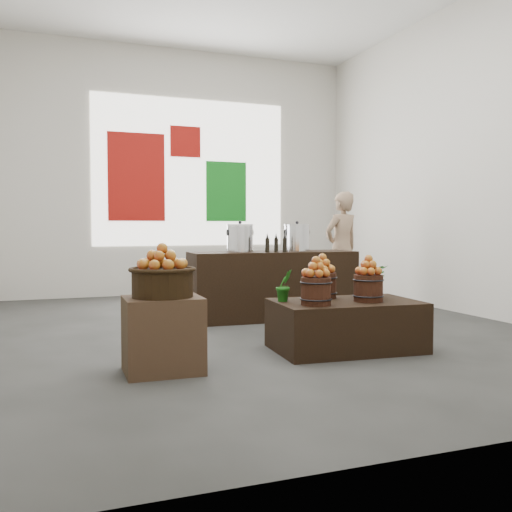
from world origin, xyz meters
name	(u,v)px	position (x,y,z in m)	size (l,w,h in m)	color
ground	(245,330)	(0.00, 0.00, 0.00)	(7.00, 7.00, 0.00)	#3B3B38
back_wall	(173,172)	(0.00, 3.50, 2.00)	(6.00, 0.04, 4.00)	beige
back_opening	(191,173)	(0.30, 3.48, 2.00)	(3.20, 0.02, 2.40)	white
deco_red_left	(136,177)	(-0.60, 3.47, 1.90)	(0.90, 0.04, 1.40)	#A0110C
deco_green_right	(226,192)	(0.90, 3.47, 1.70)	(0.70, 0.04, 1.00)	#127A1B
deco_red_upper	(185,142)	(0.20, 3.47, 2.50)	(0.50, 0.04, 0.50)	#A0110C
crate	(163,335)	(-1.18, -1.47, 0.29)	(0.58, 0.47, 0.58)	#4C3223
wicker_basket	(162,283)	(-1.18, -1.47, 0.68)	(0.46, 0.46, 0.21)	black
apples_in_basket	(162,257)	(-1.18, -1.47, 0.89)	(0.36, 0.36, 0.19)	maroon
display_table	(346,325)	(0.52, -1.27, 0.22)	(1.29, 0.79, 0.45)	black
apple_bucket_front_left	(316,291)	(0.14, -1.42, 0.56)	(0.26, 0.26, 0.24)	#39190F
apples_in_bucket_front_left	(316,267)	(0.14, -1.42, 0.77)	(0.19, 0.19, 0.17)	maroon
apple_bucket_front_right	(368,288)	(0.68, -1.38, 0.56)	(0.26, 0.26, 0.24)	#39190F
apples_in_bucket_front_right	(368,265)	(0.68, -1.38, 0.77)	(0.19, 0.19, 0.17)	maroon
apple_bucket_rear	(322,285)	(0.41, -1.03, 0.56)	(0.26, 0.26, 0.24)	#39190F
apples_in_bucket_rear	(323,264)	(0.41, -1.03, 0.77)	(0.19, 0.19, 0.17)	maroon
herb_garnish_right	(372,281)	(0.88, -1.13, 0.60)	(0.27, 0.24, 0.30)	#176114
herb_garnish_left	(284,285)	(-0.02, -1.11, 0.59)	(0.16, 0.13, 0.29)	#176114
counter	(272,285)	(0.56, 0.57, 0.41)	(1.99, 0.63, 0.81)	black
stock_pot_left	(240,239)	(0.15, 0.59, 0.97)	(0.31, 0.31, 0.31)	silver
stock_pot_center	(297,239)	(0.88, 0.56, 0.97)	(0.31, 0.31, 0.31)	silver
oil_cruets	(278,243)	(0.55, 0.37, 0.93)	(0.22, 0.05, 0.23)	black
shopper	(342,248)	(2.02, 1.50, 0.81)	(0.59, 0.39, 1.61)	#94755A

